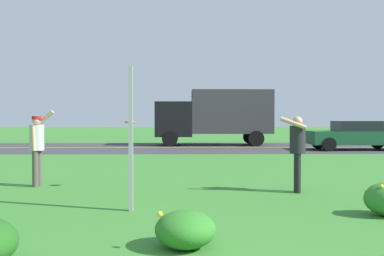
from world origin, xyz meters
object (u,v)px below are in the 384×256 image
Objects in this scene: car_dark_green_center_left at (355,135)px; box_truck_black at (216,114)px; person_catcher_dark_shirt at (297,147)px; frisbee_orange at (130,122)px; person_thrower_red_cap_gray_shirt at (37,143)px; sign_post_near_path at (131,139)px.

box_truck_black is at bearing 149.44° from car_dark_green_center_left.
person_catcher_dark_shirt is 3.78m from frisbee_orange.
person_catcher_dark_shirt is 14.06m from car_dark_green_center_left.
person_thrower_red_cap_gray_shirt is at bearing -109.00° from box_truck_black.
person_thrower_red_cap_gray_shirt reaches higher than car_dark_green_center_left.
box_truck_black reaches higher than car_dark_green_center_left.
frisbee_orange is (-3.71, 0.49, 0.53)m from person_catcher_dark_shirt.
box_truck_black is (2.83, 18.50, 0.54)m from sign_post_near_path.
car_dark_green_center_left is (9.50, 14.56, -0.53)m from sign_post_near_path.
person_catcher_dark_shirt is 16.64m from box_truck_black.
person_thrower_red_cap_gray_shirt is at bearing 167.73° from frisbee_orange.
box_truck_black reaches higher than person_catcher_dark_shirt.
frisbee_orange is 0.04× the size of box_truck_black.
sign_post_near_path is at bearing -151.00° from person_catcher_dark_shirt.
car_dark_green_center_left is 7.82m from box_truck_black.
frisbee_orange is at bearing -12.27° from person_thrower_red_cap_gray_shirt.
sign_post_near_path is 10.24× the size of frisbee_orange.
person_catcher_dark_shirt is 6.71× the size of frisbee_orange.
person_thrower_red_cap_gray_shirt is 6.04m from person_catcher_dark_shirt.
person_catcher_dark_shirt is at bearing -9.37° from person_thrower_red_cap_gray_shirt.
frisbee_orange is (-0.30, 2.38, 0.26)m from sign_post_near_path.
box_truck_black is (5.38, 15.62, 0.78)m from person_thrower_red_cap_gray_shirt.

